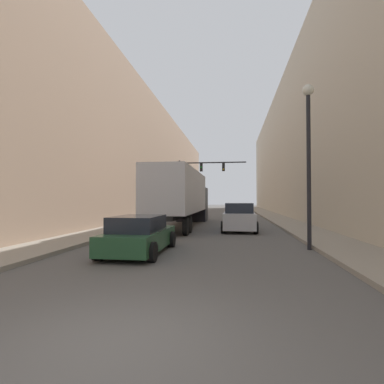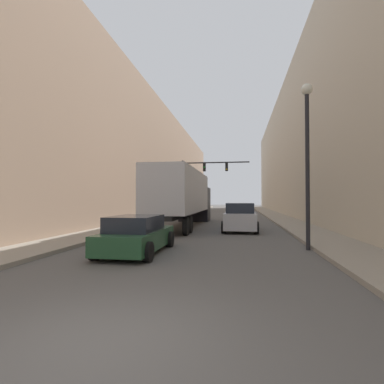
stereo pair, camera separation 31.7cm
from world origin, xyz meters
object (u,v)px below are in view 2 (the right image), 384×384
object	(u,v)px
street_lamp	(307,142)
semi_truck	(184,196)
traffic_signal_gantry	(199,177)
sedan_car	(137,235)
suv_car	(240,218)

from	to	relation	value
street_lamp	semi_truck	bearing A→B (deg)	125.50
traffic_signal_gantry	semi_truck	bearing A→B (deg)	-87.46
traffic_signal_gantry	street_lamp	xyz separation A→B (m)	(7.12, -20.86, -0.24)
sedan_car	traffic_signal_gantry	xyz separation A→B (m)	(-0.79, 22.49, 3.77)
suv_car	semi_truck	bearing A→B (deg)	146.82
traffic_signal_gantry	street_lamp	world-z (taller)	street_lamp
semi_truck	sedan_car	size ratio (longest dim) A/B	3.14
sedan_car	semi_truck	bearing A→B (deg)	91.44
sedan_car	suv_car	xyz separation A→B (m)	(3.73, 8.27, 0.17)
street_lamp	suv_car	bearing A→B (deg)	111.37
sedan_car	traffic_signal_gantry	size ratio (longest dim) A/B	0.57
sedan_car	street_lamp	bearing A→B (deg)	14.39
sedan_car	traffic_signal_gantry	world-z (taller)	traffic_signal_gantry
suv_car	street_lamp	bearing A→B (deg)	-68.63
sedan_car	street_lamp	size ratio (longest dim) A/B	0.66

